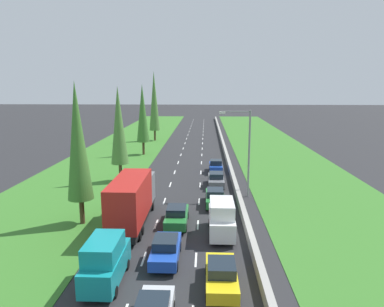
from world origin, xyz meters
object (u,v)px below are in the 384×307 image
grey_sedan_right_lane (216,179)px  poplar_tree_second (78,142)px  red_box_truck_left_lane (132,199)px  poplar_tree_third (119,126)px  yellow_sedan_right_lane (221,275)px  poplar_tree_fourth (143,113)px  green_sedan_right_lane (215,197)px  blue_sedan_centre_lane (166,249)px  green_sedan_centre_lane (177,216)px  poplar_tree_fifth (154,101)px  white_van_right_lane (222,218)px  street_light_mast (246,147)px  teal_van_left_lane (105,261)px  blue_hatchback_right_lane (216,166)px

grey_sedan_right_lane → poplar_tree_second: size_ratio=0.38×
red_box_truck_left_lane → poplar_tree_third: 14.80m
yellow_sedan_right_lane → poplar_tree_second: bearing=140.8°
poplar_tree_fourth → green_sedan_right_lane: bearing=-65.7°
poplar_tree_fourth → poplar_tree_second: bearing=-89.9°
blue_sedan_centre_lane → green_sedan_centre_lane: size_ratio=1.00×
yellow_sedan_right_lane → green_sedan_centre_lane: size_ratio=1.00×
poplar_tree_fifth → white_van_right_lane: bearing=-75.9°
green_sedan_centre_lane → poplar_tree_second: poplar_tree_second is taller
poplar_tree_second → poplar_tree_third: (0.06, 13.41, -0.23)m
poplar_tree_second → poplar_tree_third: poplar_tree_second is taller
poplar_tree_third → street_light_mast: poplar_tree_third is taller
poplar_tree_fifth → street_light_mast: bearing=-68.5°
yellow_sedan_right_lane → green_sedan_centre_lane: (-3.30, 9.19, 0.00)m
red_box_truck_left_lane → green_sedan_centre_lane: (3.67, 0.03, -1.37)m
red_box_truck_left_lane → poplar_tree_fourth: bearing=98.2°
yellow_sedan_right_lane → white_van_right_lane: (0.32, 7.30, 0.59)m
poplar_tree_fourth → white_van_right_lane: bearing=-70.0°
red_box_truck_left_lane → white_van_right_lane: 7.56m
teal_van_left_lane → grey_sedan_right_lane: teal_van_left_lane is taller
blue_sedan_centre_lane → poplar_tree_fifth: bearing=98.9°
red_box_truck_left_lane → poplar_tree_second: 6.42m
yellow_sedan_right_lane → white_van_right_lane: bearing=87.5°
red_box_truck_left_lane → grey_sedan_right_lane: size_ratio=2.09×
teal_van_left_lane → green_sedan_right_lane: size_ratio=1.09×
poplar_tree_second → poplar_tree_fourth: 30.03m
grey_sedan_right_lane → green_sedan_right_lane: bearing=-92.5°
green_sedan_centre_lane → street_light_mast: size_ratio=0.50×
green_sedan_right_lane → red_box_truck_left_lane: bearing=-144.0°
blue_hatchback_right_lane → poplar_tree_fourth: (-11.73, 11.68, 6.04)m
red_box_truck_left_lane → blue_sedan_centre_lane: bearing=-60.4°
blue_hatchback_right_lane → green_sedan_centre_lane: (-3.75, -18.35, -0.02)m
yellow_sedan_right_lane → white_van_right_lane: 7.33m
yellow_sedan_right_lane → grey_sedan_right_lane: 20.85m
blue_hatchback_right_lane → green_sedan_centre_lane: 18.73m
red_box_truck_left_lane → green_sedan_right_lane: 8.73m
poplar_tree_fifth → yellow_sedan_right_lane: bearing=-78.0°
poplar_tree_second → street_light_mast: bearing=28.9°
poplar_tree_second → blue_hatchback_right_lane: bearing=57.5°
blue_hatchback_right_lane → blue_sedan_centre_lane: size_ratio=0.87×
white_van_right_lane → yellow_sedan_right_lane: bearing=-92.5°
street_light_mast → white_van_right_lane: bearing=-106.1°
blue_sedan_centre_lane → poplar_tree_fourth: 37.42m
teal_van_left_lane → poplar_tree_fifth: (-4.79, 54.10, 6.77)m
red_box_truck_left_lane → street_light_mast: 13.24m
yellow_sedan_right_lane → poplar_tree_fifth: 56.07m
red_box_truck_left_lane → blue_sedan_centre_lane: 7.08m
poplar_tree_fourth → poplar_tree_fifth: 15.21m
teal_van_left_lane → poplar_tree_fifth: 54.73m
red_box_truck_left_lane → green_sedan_centre_lane: size_ratio=2.09×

